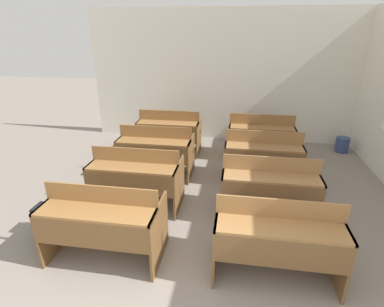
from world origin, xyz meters
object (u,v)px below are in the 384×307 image
Objects in this scene: bench_front_left at (103,221)px; bench_third_right at (263,156)px; bench_second_right at (269,187)px; schoolbag at (48,220)px; bench_front_right at (277,237)px; bench_third_left at (156,150)px; bench_back_right at (261,136)px; bench_back_left at (169,131)px; bench_second_left at (136,177)px; wastepaper_bin at (342,145)px.

bench_front_left and bench_third_right have the same top height.
bench_front_left is 2.27m from bench_second_right.
bench_front_left reaches higher than schoolbag.
bench_front_right is 2.97m from bench_third_left.
bench_back_right is (0.03, 1.11, 0.00)m from bench_third_right.
bench_second_right is (0.01, 1.12, 0.00)m from bench_front_right.
bench_back_right is (0.01, 3.38, 0.00)m from bench_front_right.
bench_second_right is at bearing -49.07° from bench_back_left.
schoolbag is (-0.95, -0.86, -0.30)m from bench_second_left.
bench_second_left is 2.24m from bench_third_right.
bench_second_right is at bearing -122.70° from wastepaper_bin.
bench_front_left is 1.00× the size of bench_second_right.
bench_front_left and bench_third_left have the same top height.
bench_front_left is 1.00× the size of bench_third_right.
bench_back_right is at bearing 88.46° from bench_third_right.
bench_second_left and bench_third_right have the same top height.
schoolbag is at bearing -141.92° from wastepaper_bin.
schoolbag is at bearing -133.33° from bench_back_right.
wastepaper_bin is (1.86, 2.90, -0.33)m from bench_second_right.
bench_second_left and bench_back_right have the same top height.
bench_front_right reaches higher than schoolbag.
bench_front_left is 3.93m from bench_back_right.
bench_third_left is at bearing -179.12° from bench_third_right.
bench_back_right is at bearing -0.34° from bench_back_left.
schoolbag is at bearing -163.94° from bench_second_right.
bench_third_left is at bearing -149.84° from bench_back_right.
bench_second_left and bench_third_left have the same top height.
bench_front_right is 3.96× the size of wastepaper_bin.
schoolbag is (-2.91, -0.84, -0.30)m from bench_second_right.
bench_second_right and bench_back_left have the same top height.
wastepaper_bin is at bearing 46.56° from bench_front_left.
bench_back_left is 3.20× the size of schoolbag.
bench_second_right is at bearing -90.20° from bench_back_right.
schoolbag is at bearing 162.37° from bench_front_left.
bench_back_right reaches higher than schoolbag.
bench_front_right is at bearing -114.91° from wastepaper_bin.
bench_front_left is at bearing -120.15° from bench_back_right.
bench_second_left is at bearing 41.99° from schoolbag.
bench_back_left is at bearing 120.06° from bench_front_right.
bench_second_right and bench_back_right have the same top height.
bench_front_left reaches higher than wastepaper_bin.
wastepaper_bin is 0.81× the size of schoolbag.
bench_third_left is at bearing 63.92° from schoolbag.
bench_second_left is at bearing -89.83° from bench_back_left.
bench_second_right is at bearing -0.51° from bench_second_left.
schoolbag is at bearing -116.08° from bench_third_left.
wastepaper_bin is (1.86, 0.65, -0.33)m from bench_back_right.
bench_front_left is at bearing -90.24° from bench_third_left.
bench_third_left is 1.93m from bench_third_right.
bench_front_right is 3.20× the size of schoolbag.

